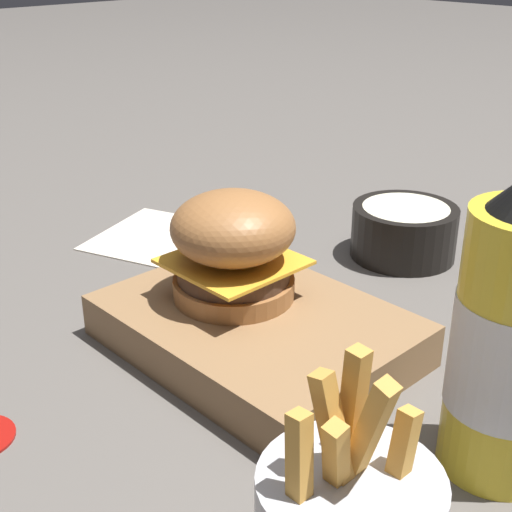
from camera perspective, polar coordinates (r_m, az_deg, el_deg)
The scene contains 7 objects.
ground_plane at distance 0.60m, azimuth 3.50°, elevation -8.12°, with size 6.00×6.00×0.00m, color #5B5651.
serving_board at distance 0.60m, azimuth 0.00°, elevation -5.93°, with size 0.25×0.18×0.04m.
burger at distance 0.60m, azimuth -1.83°, elevation 0.83°, with size 0.10×0.10×0.09m.
ketchup_bottle at distance 0.47m, azimuth 19.81°, elevation -6.47°, with size 0.08×0.08×0.21m.
side_bowl at distance 0.79m, azimuth 11.75°, elevation 2.04°, with size 0.11×0.11×0.06m.
spoon at distance 0.65m, azimuth 19.41°, elevation -6.47°, with size 0.11×0.11×0.01m.
parchment_square at distance 0.84m, azimuth -7.53°, elevation 1.52°, with size 0.18×0.18×0.00m.
Camera 1 is at (0.34, -0.38, 0.32)m, focal length 50.00 mm.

